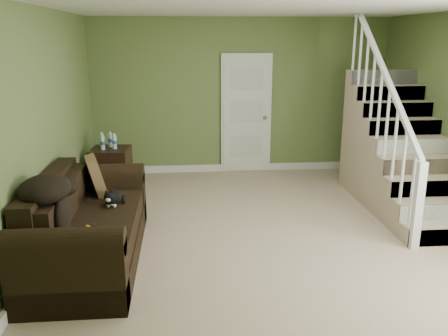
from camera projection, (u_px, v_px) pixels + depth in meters
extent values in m
cube|color=tan|center=(266.00, 231.00, 5.75)|extent=(5.00, 5.50, 0.01)
cube|color=white|center=(272.00, 6.00, 5.06)|extent=(5.00, 5.50, 0.01)
cube|color=olive|center=(240.00, 97.00, 8.05)|extent=(5.00, 0.04, 2.60)
cube|color=olive|center=(353.00, 210.00, 2.77)|extent=(5.00, 0.04, 2.60)
cube|color=olive|center=(44.00, 129.00, 5.20)|extent=(0.04, 5.50, 2.60)
cube|color=white|center=(240.00, 167.00, 8.35)|extent=(5.00, 0.04, 0.12)
cube|color=white|center=(58.00, 233.00, 5.53)|extent=(0.04, 5.50, 0.12)
cube|color=white|center=(246.00, 114.00, 8.10)|extent=(0.86, 0.05, 2.02)
cube|color=white|center=(246.00, 115.00, 8.08)|extent=(0.78, 0.04, 1.96)
sphere|color=olive|center=(265.00, 118.00, 8.08)|extent=(0.07, 0.07, 0.07)
cube|color=tan|center=(445.00, 233.00, 5.45)|extent=(1.00, 0.27, 0.20)
cylinder|color=white|center=(413.00, 188.00, 5.26)|extent=(0.04, 0.04, 0.90)
cube|color=tan|center=(434.00, 216.00, 5.68)|extent=(1.00, 0.27, 0.40)
cylinder|color=white|center=(403.00, 165.00, 5.47)|extent=(0.04, 0.04, 0.90)
cube|color=tan|center=(424.00, 201.00, 5.91)|extent=(1.00, 0.27, 0.60)
cylinder|color=white|center=(395.00, 143.00, 5.68)|extent=(0.04, 0.04, 0.90)
cube|color=tan|center=(415.00, 187.00, 6.15)|extent=(1.00, 0.27, 0.80)
cylinder|color=white|center=(387.00, 123.00, 5.88)|extent=(0.04, 0.04, 0.90)
cube|color=tan|center=(406.00, 174.00, 6.38)|extent=(1.00, 0.27, 1.00)
cylinder|color=white|center=(380.00, 104.00, 6.09)|extent=(0.04, 0.04, 0.90)
cube|color=tan|center=(398.00, 161.00, 6.61)|extent=(1.00, 0.27, 1.20)
cylinder|color=white|center=(373.00, 86.00, 6.29)|extent=(0.04, 0.04, 0.90)
cube|color=tan|center=(390.00, 150.00, 6.84)|extent=(1.00, 0.27, 1.40)
cylinder|color=white|center=(366.00, 69.00, 6.50)|extent=(0.04, 0.04, 0.90)
cube|color=tan|center=(383.00, 139.00, 7.08)|extent=(1.00, 0.27, 1.60)
cylinder|color=white|center=(360.00, 54.00, 6.71)|extent=(0.04, 0.04, 0.90)
cube|color=tan|center=(377.00, 129.00, 7.31)|extent=(1.00, 0.27, 1.80)
cylinder|color=white|center=(355.00, 39.00, 6.91)|extent=(0.04, 0.04, 0.90)
cube|color=white|center=(418.00, 206.00, 5.16)|extent=(0.09, 0.09, 1.00)
cube|color=white|center=(383.00, 68.00, 5.97)|extent=(0.06, 2.46, 1.84)
cube|color=black|center=(92.00, 248.00, 4.99)|extent=(0.99, 2.28, 0.26)
cube|color=black|center=(100.00, 226.00, 4.94)|extent=(0.75, 1.72, 0.23)
cube|color=black|center=(68.00, 278.00, 3.97)|extent=(0.99, 0.26, 0.64)
cube|color=black|center=(105.00, 199.00, 5.91)|extent=(0.99, 0.26, 0.64)
cylinder|color=black|center=(65.00, 243.00, 3.89)|extent=(0.99, 0.26, 0.26)
cylinder|color=black|center=(103.00, 174.00, 5.83)|extent=(0.99, 0.26, 0.26)
cube|color=black|center=(50.00, 209.00, 4.84)|extent=(0.21, 1.76, 0.65)
cube|color=black|center=(65.00, 201.00, 4.83)|extent=(0.15, 1.70, 0.36)
cube|color=black|center=(111.00, 170.00, 7.17)|extent=(0.60, 0.60, 0.67)
cylinder|color=silver|center=(103.00, 143.00, 6.99)|extent=(0.06, 0.06, 0.20)
cylinder|color=#28529D|center=(103.00, 143.00, 6.99)|extent=(0.07, 0.07, 0.05)
cylinder|color=white|center=(102.00, 135.00, 6.95)|extent=(0.03, 0.03, 0.03)
cylinder|color=silver|center=(115.00, 142.00, 7.04)|extent=(0.06, 0.06, 0.20)
cylinder|color=#28529D|center=(115.00, 142.00, 7.04)|extent=(0.07, 0.07, 0.05)
cylinder|color=white|center=(114.00, 135.00, 7.01)|extent=(0.03, 0.03, 0.03)
cylinder|color=silver|center=(110.00, 140.00, 7.16)|extent=(0.06, 0.06, 0.20)
cylinder|color=#28529D|center=(110.00, 140.00, 7.16)|extent=(0.07, 0.07, 0.05)
cylinder|color=white|center=(110.00, 133.00, 7.13)|extent=(0.03, 0.03, 0.03)
cylinder|color=silver|center=(102.00, 141.00, 7.13)|extent=(0.06, 0.06, 0.20)
cylinder|color=#28529D|center=(102.00, 141.00, 7.13)|extent=(0.07, 0.07, 0.05)
cylinder|color=white|center=(102.00, 133.00, 7.10)|extent=(0.03, 0.03, 0.03)
ellipsoid|color=black|center=(113.00, 197.00, 5.23)|extent=(0.21, 0.32, 0.16)
ellipsoid|color=white|center=(113.00, 202.00, 5.17)|extent=(0.11, 0.14, 0.08)
sphere|color=black|center=(111.00, 197.00, 5.06)|extent=(0.12, 0.12, 0.11)
ellipsoid|color=white|center=(111.00, 200.00, 5.02)|extent=(0.06, 0.05, 0.05)
cone|color=black|center=(108.00, 191.00, 5.05)|extent=(0.04, 0.05, 0.05)
cone|color=black|center=(114.00, 191.00, 5.06)|extent=(0.04, 0.05, 0.05)
cylinder|color=black|center=(122.00, 199.00, 5.36)|extent=(0.06, 0.23, 0.03)
ellipsoid|color=yellow|center=(89.00, 229.00, 4.51)|extent=(0.12, 0.18, 0.05)
cube|color=#4B331E|center=(97.00, 177.00, 5.58)|extent=(0.34, 0.51, 0.48)
ellipsoid|color=black|center=(45.00, 189.00, 4.32)|extent=(0.48, 0.62, 0.25)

